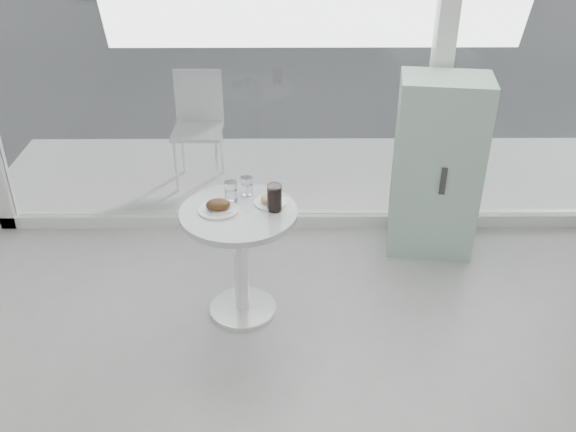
{
  "coord_description": "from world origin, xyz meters",
  "views": [
    {
      "loc": [
        -0.22,
        -1.46,
        2.73
      ],
      "look_at": [
        -0.2,
        1.7,
        0.85
      ],
      "focal_mm": 40.0,
      "sensor_mm": 36.0,
      "label": 1
    }
  ],
  "objects_px": {
    "main_table": "(240,241)",
    "water_tumbler_b": "(247,187)",
    "cola_glass": "(275,198)",
    "plate_fritter": "(219,206)",
    "plate_donut": "(270,201)",
    "patio_chair": "(198,120)",
    "water_tumbler_a": "(231,192)",
    "mint_cabinet": "(437,167)"
  },
  "relations": [
    {
      "from": "plate_fritter",
      "to": "water_tumbler_b",
      "type": "xyz_separation_m",
      "value": [
        0.16,
        0.2,
        0.03
      ]
    },
    {
      "from": "mint_cabinet",
      "to": "cola_glass",
      "type": "xyz_separation_m",
      "value": [
        -1.16,
        -0.78,
        0.18
      ]
    },
    {
      "from": "water_tumbler_a",
      "to": "patio_chair",
      "type": "bearing_deg",
      "value": 103.54
    },
    {
      "from": "main_table",
      "to": "water_tumbler_a",
      "type": "distance_m",
      "value": 0.31
    },
    {
      "from": "main_table",
      "to": "water_tumbler_b",
      "type": "relative_size",
      "value": 6.37
    },
    {
      "from": "plate_donut",
      "to": "patio_chair",
      "type": "bearing_deg",
      "value": 110.54
    },
    {
      "from": "patio_chair",
      "to": "water_tumbler_a",
      "type": "bearing_deg",
      "value": -74.97
    },
    {
      "from": "mint_cabinet",
      "to": "cola_glass",
      "type": "distance_m",
      "value": 1.41
    },
    {
      "from": "main_table",
      "to": "mint_cabinet",
      "type": "xyz_separation_m",
      "value": [
        1.38,
        0.79,
        0.12
      ]
    },
    {
      "from": "main_table",
      "to": "water_tumbler_b",
      "type": "xyz_separation_m",
      "value": [
        0.04,
        0.21,
        0.27
      ]
    },
    {
      "from": "patio_chair",
      "to": "water_tumbler_a",
      "type": "height_order",
      "value": "patio_chair"
    },
    {
      "from": "patio_chair",
      "to": "cola_glass",
      "type": "distance_m",
      "value": 1.97
    },
    {
      "from": "patio_chair",
      "to": "plate_donut",
      "type": "bearing_deg",
      "value": -67.97
    },
    {
      "from": "patio_chair",
      "to": "water_tumbler_b",
      "type": "distance_m",
      "value": 1.73
    },
    {
      "from": "mint_cabinet",
      "to": "water_tumbler_a",
      "type": "xyz_separation_m",
      "value": [
        -1.43,
        -0.65,
        0.16
      ]
    },
    {
      "from": "plate_donut",
      "to": "plate_fritter",
      "type": "bearing_deg",
      "value": -164.96
    },
    {
      "from": "water_tumbler_b",
      "to": "cola_glass",
      "type": "bearing_deg",
      "value": -48.33
    },
    {
      "from": "plate_donut",
      "to": "main_table",
      "type": "bearing_deg",
      "value": -155.36
    },
    {
      "from": "patio_chair",
      "to": "plate_fritter",
      "type": "distance_m",
      "value": 1.88
    },
    {
      "from": "main_table",
      "to": "mint_cabinet",
      "type": "relative_size",
      "value": 0.58
    },
    {
      "from": "main_table",
      "to": "patio_chair",
      "type": "bearing_deg",
      "value": 104.14
    },
    {
      "from": "main_table",
      "to": "mint_cabinet",
      "type": "bearing_deg",
      "value": 29.64
    },
    {
      "from": "water_tumbler_a",
      "to": "water_tumbler_b",
      "type": "distance_m",
      "value": 0.12
    },
    {
      "from": "patio_chair",
      "to": "mint_cabinet",
      "type": "bearing_deg",
      "value": -28.35
    },
    {
      "from": "patio_chair",
      "to": "plate_fritter",
      "type": "bearing_deg",
      "value": -77.81
    },
    {
      "from": "plate_fritter",
      "to": "plate_donut",
      "type": "distance_m",
      "value": 0.32
    },
    {
      "from": "water_tumbler_b",
      "to": "cola_glass",
      "type": "height_order",
      "value": "cola_glass"
    },
    {
      "from": "water_tumbler_a",
      "to": "cola_glass",
      "type": "xyz_separation_m",
      "value": [
        0.27,
        -0.12,
        0.03
      ]
    },
    {
      "from": "plate_donut",
      "to": "cola_glass",
      "type": "bearing_deg",
      "value": -71.19
    },
    {
      "from": "water_tumbler_a",
      "to": "cola_glass",
      "type": "relative_size",
      "value": 0.73
    },
    {
      "from": "mint_cabinet",
      "to": "patio_chair",
      "type": "bearing_deg",
      "value": 158.18
    },
    {
      "from": "plate_donut",
      "to": "cola_glass",
      "type": "xyz_separation_m",
      "value": [
        0.03,
        -0.08,
        0.06
      ]
    },
    {
      "from": "plate_donut",
      "to": "water_tumbler_b",
      "type": "distance_m",
      "value": 0.2
    },
    {
      "from": "plate_fritter",
      "to": "plate_donut",
      "type": "height_order",
      "value": "plate_fritter"
    },
    {
      "from": "main_table",
      "to": "cola_glass",
      "type": "xyz_separation_m",
      "value": [
        0.22,
        0.01,
        0.3
      ]
    },
    {
      "from": "water_tumbler_a",
      "to": "water_tumbler_b",
      "type": "height_order",
      "value": "water_tumbler_a"
    },
    {
      "from": "plate_fritter",
      "to": "mint_cabinet",
      "type": "bearing_deg",
      "value": 27.52
    },
    {
      "from": "plate_donut",
      "to": "cola_glass",
      "type": "relative_size",
      "value": 1.18
    },
    {
      "from": "plate_donut",
      "to": "water_tumbler_b",
      "type": "relative_size",
      "value": 1.67
    },
    {
      "from": "water_tumbler_b",
      "to": "main_table",
      "type": "bearing_deg",
      "value": -101.38
    },
    {
      "from": "plate_fritter",
      "to": "main_table",
      "type": "bearing_deg",
      "value": -2.53
    },
    {
      "from": "main_table",
      "to": "cola_glass",
      "type": "bearing_deg",
      "value": 2.09
    }
  ]
}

